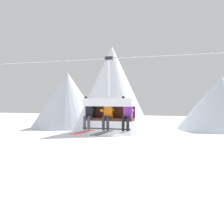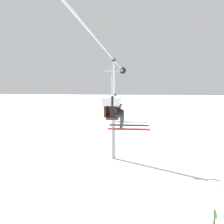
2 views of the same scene
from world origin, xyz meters
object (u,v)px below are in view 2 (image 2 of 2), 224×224
object	(u,v)px
skier_black	(116,112)
skier_orange	(117,110)
skier_purple	(118,107)
lift_tower_far	(114,112)
chairlift_chair	(112,103)

from	to	relation	value
skier_black	skier_orange	size ratio (longest dim) A/B	1.00
skier_purple	lift_tower_far	bearing A→B (deg)	5.79
lift_tower_far	skier_black	distance (m)	10.79
skier_orange	skier_purple	xyz separation A→B (m)	(0.76, 0.01, 0.02)
skier_orange	chairlift_chair	bearing A→B (deg)	90.00
lift_tower_far	skier_purple	bearing A→B (deg)	-174.21
skier_black	lift_tower_far	bearing A→B (deg)	4.96
chairlift_chair	skier_purple	size ratio (longest dim) A/B	1.61
skier_orange	skier_purple	size ratio (longest dim) A/B	1.00
skier_purple	skier_orange	bearing A→B (deg)	-179.49
skier_black	skier_orange	distance (m)	0.77
skier_black	skier_purple	xyz separation A→B (m)	(1.54, 0.00, 0.00)
skier_orange	skier_purple	bearing A→B (deg)	0.51
chairlift_chair	skier_purple	bearing A→B (deg)	-15.64
lift_tower_far	skier_purple	distance (m)	9.28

